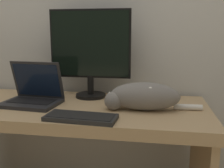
% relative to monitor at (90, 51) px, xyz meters
% --- Properties ---
extents(wall_back, '(6.40, 0.06, 2.60)m').
position_rel_monitor_xyz_m(wall_back, '(-0.05, 0.19, 0.30)').
color(wall_back, silver).
rests_on(wall_back, ground_plane).
extents(desk, '(1.52, 0.65, 0.71)m').
position_rel_monitor_xyz_m(desk, '(-0.05, -0.20, -0.44)').
color(desk, tan).
rests_on(desk, ground_plane).
extents(monitor, '(0.51, 0.19, 0.55)m').
position_rel_monitor_xyz_m(monitor, '(0.00, 0.00, 0.00)').
color(monitor, black).
rests_on(monitor, desk).
extents(laptop, '(0.33, 0.26, 0.24)m').
position_rel_monitor_xyz_m(laptop, '(-0.29, -0.22, -0.25)').
color(laptop, '#232326').
rests_on(laptop, desk).
extents(external_keyboard, '(0.35, 0.16, 0.02)m').
position_rel_monitor_xyz_m(external_keyboard, '(0.06, -0.44, -0.28)').
color(external_keyboard, black).
rests_on(external_keyboard, desk).
extents(cat, '(0.52, 0.16, 0.15)m').
position_rel_monitor_xyz_m(cat, '(0.34, -0.24, -0.22)').
color(cat, gray).
rests_on(cat, desk).
extents(small_toy, '(0.05, 0.05, 0.05)m').
position_rel_monitor_xyz_m(small_toy, '(0.30, -0.05, -0.27)').
color(small_toy, gold).
rests_on(small_toy, desk).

